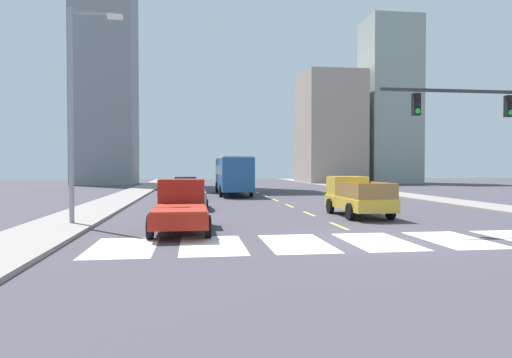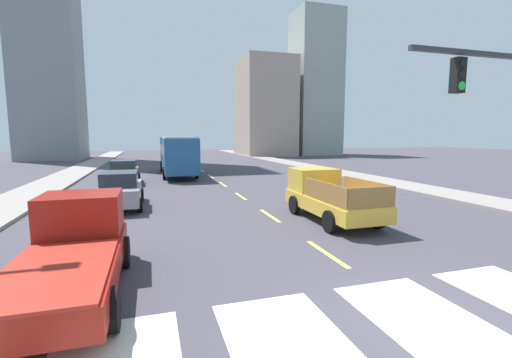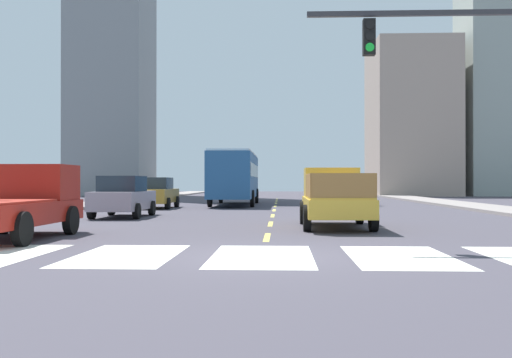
# 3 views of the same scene
# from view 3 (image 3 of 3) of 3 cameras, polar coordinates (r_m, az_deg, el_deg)

# --- Properties ---
(ground_plane) EXTENTS (160.00, 160.00, 0.00)m
(ground_plane) POSITION_cam_3_polar(r_m,az_deg,el_deg) (11.79, 0.59, -7.46)
(ground_plane) COLOR #433E48
(sidewalk_right) EXTENTS (2.86, 110.00, 0.15)m
(sidewalk_right) POSITION_cam_3_polar(r_m,az_deg,el_deg) (31.71, 22.92, -2.79)
(sidewalk_right) COLOR gray
(sidewalk_right) RESTS_ON ground
(sidewalk_left) EXTENTS (2.86, 110.00, 0.15)m
(sidewalk_left) POSITION_cam_3_polar(r_m,az_deg,el_deg) (31.99, -19.26, -2.77)
(sidewalk_left) COLOR gray
(sidewalk_left) RESTS_ON ground
(crosswalk_stripe_2) EXTENTS (2.00, 3.72, 0.01)m
(crosswalk_stripe_2) POSITION_cam_3_polar(r_m,az_deg,el_deg) (12.18, -12.41, -7.20)
(crosswalk_stripe_2) COLOR silver
(crosswalk_stripe_2) RESTS_ON ground
(crosswalk_stripe_3) EXTENTS (2.00, 3.72, 0.01)m
(crosswalk_stripe_3) POSITION_cam_3_polar(r_m,az_deg,el_deg) (11.78, 0.59, -7.44)
(crosswalk_stripe_3) COLOR silver
(crosswalk_stripe_3) RESTS_ON ground
(crosswalk_stripe_4) EXTENTS (2.00, 3.72, 0.01)m
(crosswalk_stripe_4) POSITION_cam_3_polar(r_m,az_deg,el_deg) (12.01, 13.78, -7.30)
(crosswalk_stripe_4) COLOR silver
(crosswalk_stripe_4) RESTS_ON ground
(lane_dash_0) EXTENTS (0.16, 2.40, 0.01)m
(lane_dash_0) POSITION_cam_3_polar(r_m,az_deg,el_deg) (15.76, 1.07, -5.64)
(lane_dash_0) COLOR #D7C251
(lane_dash_0) RESTS_ON ground
(lane_dash_1) EXTENTS (0.16, 2.40, 0.01)m
(lane_dash_1) POSITION_cam_3_polar(r_m,az_deg,el_deg) (20.74, 1.41, -4.35)
(lane_dash_1) COLOR #D7C251
(lane_dash_1) RESTS_ON ground
(lane_dash_2) EXTENTS (0.16, 2.40, 0.01)m
(lane_dash_2) POSITION_cam_3_polar(r_m,az_deg,el_deg) (25.73, 1.62, -3.56)
(lane_dash_2) COLOR #D7C251
(lane_dash_2) RESTS_ON ground
(lane_dash_3) EXTENTS (0.16, 2.40, 0.01)m
(lane_dash_3) POSITION_cam_3_polar(r_m,az_deg,el_deg) (30.72, 1.76, -3.03)
(lane_dash_3) COLOR #D7C251
(lane_dash_3) RESTS_ON ground
(lane_dash_4) EXTENTS (0.16, 2.40, 0.01)m
(lane_dash_4) POSITION_cam_3_polar(r_m,az_deg,el_deg) (35.72, 1.86, -2.64)
(lane_dash_4) COLOR #D7C251
(lane_dash_4) RESTS_ON ground
(lane_dash_5) EXTENTS (0.16, 2.40, 0.01)m
(lane_dash_5) POSITION_cam_3_polar(r_m,az_deg,el_deg) (40.72, 1.93, -2.35)
(lane_dash_5) COLOR #D7C251
(lane_dash_5) RESTS_ON ground
(lane_dash_6) EXTENTS (0.16, 2.40, 0.01)m
(lane_dash_6) POSITION_cam_3_polar(r_m,az_deg,el_deg) (45.71, 1.99, -2.13)
(lane_dash_6) COLOR #D7C251
(lane_dash_6) RESTS_ON ground
(lane_dash_7) EXTENTS (0.16, 2.40, 0.01)m
(lane_dash_7) POSITION_cam_3_polar(r_m,az_deg,el_deg) (50.71, 2.04, -1.95)
(lane_dash_7) COLOR #D7C251
(lane_dash_7) RESTS_ON ground
(pickup_stakebed) EXTENTS (2.18, 5.20, 1.96)m
(pickup_stakebed) POSITION_cam_3_polar(r_m,az_deg,el_deg) (19.67, 7.55, -1.84)
(pickup_stakebed) COLOR gold
(pickup_stakebed) RESTS_ON ground
(pickup_dark) EXTENTS (2.18, 5.20, 1.96)m
(pickup_dark) POSITION_cam_3_polar(r_m,az_deg,el_deg) (16.74, -21.83, -2.15)
(pickup_dark) COLOR maroon
(pickup_dark) RESTS_ON ground
(city_bus) EXTENTS (2.72, 10.80, 3.32)m
(city_bus) POSITION_cam_3_polar(r_m,az_deg,el_deg) (37.68, -2.04, 0.45)
(city_bus) COLOR #245389
(city_bus) RESTS_ON ground
(sedan_mid) EXTENTS (2.02, 4.40, 1.72)m
(sedan_mid) POSITION_cam_3_polar(r_m,az_deg,el_deg) (25.24, -12.70, -1.67)
(sedan_mid) COLOR gray
(sedan_mid) RESTS_ON ground
(sedan_far) EXTENTS (2.02, 4.40, 1.72)m
(sedan_far) POSITION_cam_3_polar(r_m,az_deg,el_deg) (33.39, -9.61, -1.33)
(sedan_far) COLOR #A37928
(sedan_far) RESTS_ON ground
(block_mid_left) EXTENTS (8.45, 10.91, 16.35)m
(block_mid_left) POSITION_cam_3_polar(r_m,az_deg,el_deg) (66.73, 14.69, 5.49)
(block_mid_left) COLOR tan
(block_mid_left) RESTS_ON ground
(block_mid_right) EXTENTS (7.74, 7.15, 24.80)m
(block_mid_right) POSITION_cam_3_polar(r_m,az_deg,el_deg) (68.90, 22.42, 8.86)
(block_mid_right) COLOR #929D96
(block_mid_right) RESTS_ON ground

